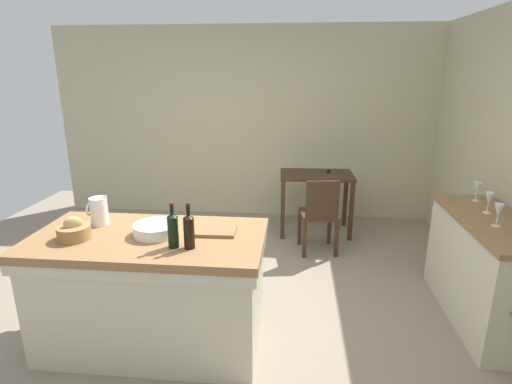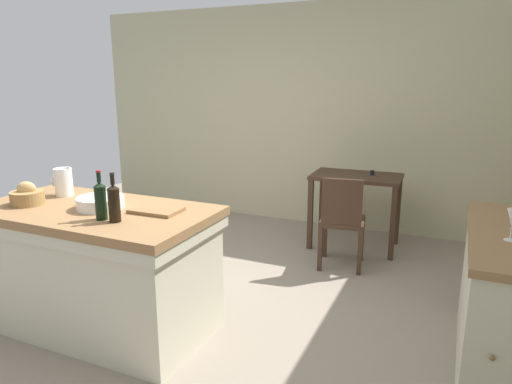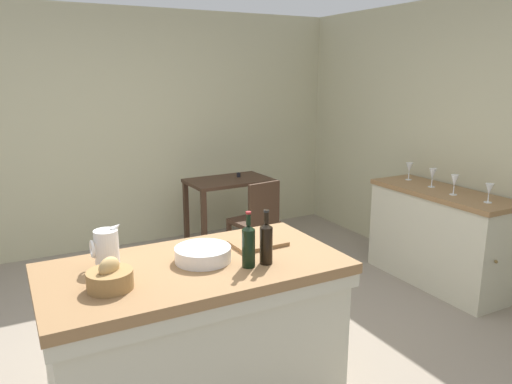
{
  "view_description": "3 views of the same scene",
  "coord_description": "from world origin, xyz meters",
  "px_view_note": "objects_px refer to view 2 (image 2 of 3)",
  "views": [
    {
      "loc": [
        0.69,
        -3.02,
        2.01
      ],
      "look_at": [
        0.35,
        0.38,
        0.98
      ],
      "focal_mm": 28.31,
      "sensor_mm": 36.0,
      "label": 1
    },
    {
      "loc": [
        1.91,
        -2.74,
        1.74
      ],
      "look_at": [
        0.45,
        0.52,
        0.86
      ],
      "focal_mm": 32.21,
      "sensor_mm": 36.0,
      "label": 2
    },
    {
      "loc": [
        -1.23,
        -2.86,
        1.92
      ],
      "look_at": [
        0.56,
        0.53,
        0.98
      ],
      "focal_mm": 34.3,
      "sensor_mm": 36.0,
      "label": 3
    }
  ],
  "objects_px": {
    "writing_desk": "(356,187)",
    "pitcher": "(63,182)",
    "bread_basket": "(27,196)",
    "wash_bowl": "(100,203)",
    "side_cabinet": "(508,304)",
    "cutting_board": "(156,210)",
    "island_table": "(97,264)",
    "wine_bottle_amber": "(101,200)",
    "wine_bottle_dark": "(114,202)",
    "wooden_chair": "(342,219)"
  },
  "relations": [
    {
      "from": "wine_bottle_dark",
      "to": "wooden_chair",
      "type": "bearing_deg",
      "value": 63.34
    },
    {
      "from": "writing_desk",
      "to": "wash_bowl",
      "type": "xyz_separation_m",
      "value": [
        -1.25,
        -2.35,
        0.28
      ]
    },
    {
      "from": "wooden_chair",
      "to": "pitcher",
      "type": "xyz_separation_m",
      "value": [
        -1.76,
        -1.57,
        0.52
      ]
    },
    {
      "from": "pitcher",
      "to": "bread_basket",
      "type": "xyz_separation_m",
      "value": [
        -0.04,
        -0.29,
        -0.05
      ]
    },
    {
      "from": "island_table",
      "to": "side_cabinet",
      "type": "distance_m",
      "value": 2.67
    },
    {
      "from": "side_cabinet",
      "to": "cutting_board",
      "type": "height_order",
      "value": "cutting_board"
    },
    {
      "from": "side_cabinet",
      "to": "wash_bowl",
      "type": "distance_m",
      "value": 2.65
    },
    {
      "from": "writing_desk",
      "to": "cutting_board",
      "type": "bearing_deg",
      "value": -110.47
    },
    {
      "from": "pitcher",
      "to": "wine_bottle_amber",
      "type": "height_order",
      "value": "wine_bottle_amber"
    },
    {
      "from": "writing_desk",
      "to": "pitcher",
      "type": "xyz_separation_m",
      "value": [
        -1.74,
        -2.2,
        0.35
      ]
    },
    {
      "from": "writing_desk",
      "to": "wooden_chair",
      "type": "bearing_deg",
      "value": -88.55
    },
    {
      "from": "pitcher",
      "to": "cutting_board",
      "type": "bearing_deg",
      "value": -4.89
    },
    {
      "from": "pitcher",
      "to": "wine_bottle_amber",
      "type": "bearing_deg",
      "value": -27.44
    },
    {
      "from": "bread_basket",
      "to": "cutting_board",
      "type": "xyz_separation_m",
      "value": [
        0.94,
        0.21,
        -0.05
      ]
    },
    {
      "from": "wine_bottle_dark",
      "to": "side_cabinet",
      "type": "bearing_deg",
      "value": 18.72
    },
    {
      "from": "writing_desk",
      "to": "cutting_board",
      "type": "distance_m",
      "value": 2.44
    },
    {
      "from": "writing_desk",
      "to": "wine_bottle_amber",
      "type": "relative_size",
      "value": 2.93
    },
    {
      "from": "island_table",
      "to": "writing_desk",
      "type": "height_order",
      "value": "island_table"
    },
    {
      "from": "wooden_chair",
      "to": "wash_bowl",
      "type": "xyz_separation_m",
      "value": [
        -1.26,
        -1.72,
        0.45
      ]
    },
    {
      "from": "island_table",
      "to": "pitcher",
      "type": "xyz_separation_m",
      "value": [
        -0.44,
        0.18,
        0.52
      ]
    },
    {
      "from": "island_table",
      "to": "wooden_chair",
      "type": "height_order",
      "value": "same"
    },
    {
      "from": "bread_basket",
      "to": "island_table",
      "type": "bearing_deg",
      "value": 12.98
    },
    {
      "from": "writing_desk",
      "to": "bread_basket",
      "type": "distance_m",
      "value": 3.07
    },
    {
      "from": "island_table",
      "to": "bread_basket",
      "type": "bearing_deg",
      "value": -167.02
    },
    {
      "from": "pitcher",
      "to": "island_table",
      "type": "bearing_deg",
      "value": -22.0
    },
    {
      "from": "wash_bowl",
      "to": "cutting_board",
      "type": "bearing_deg",
      "value": 11.66
    },
    {
      "from": "island_table",
      "to": "wash_bowl",
      "type": "bearing_deg",
      "value": 17.58
    },
    {
      "from": "writing_desk",
      "to": "bread_basket",
      "type": "xyz_separation_m",
      "value": [
        -1.79,
        -2.48,
        0.29
      ]
    },
    {
      "from": "side_cabinet",
      "to": "writing_desk",
      "type": "bearing_deg",
      "value": 125.97
    },
    {
      "from": "writing_desk",
      "to": "wine_bottle_amber",
      "type": "xyz_separation_m",
      "value": [
        -1.06,
        -2.55,
        0.36
      ]
    },
    {
      "from": "bread_basket",
      "to": "wash_bowl",
      "type": "bearing_deg",
      "value": 13.48
    },
    {
      "from": "wash_bowl",
      "to": "cutting_board",
      "type": "height_order",
      "value": "wash_bowl"
    },
    {
      "from": "island_table",
      "to": "wine_bottle_amber",
      "type": "distance_m",
      "value": 0.61
    },
    {
      "from": "bread_basket",
      "to": "wine_bottle_amber",
      "type": "bearing_deg",
      "value": -5.26
    },
    {
      "from": "bread_basket",
      "to": "writing_desk",
      "type": "bearing_deg",
      "value": 54.29
    },
    {
      "from": "pitcher",
      "to": "wash_bowl",
      "type": "relative_size",
      "value": 0.8
    },
    {
      "from": "island_table",
      "to": "side_cabinet",
      "type": "height_order",
      "value": "side_cabinet"
    },
    {
      "from": "wooden_chair",
      "to": "cutting_board",
      "type": "relative_size",
      "value": 2.74
    },
    {
      "from": "wooden_chair",
      "to": "bread_basket",
      "type": "distance_m",
      "value": 2.63
    },
    {
      "from": "pitcher",
      "to": "wine_bottle_amber",
      "type": "distance_m",
      "value": 0.77
    },
    {
      "from": "wine_bottle_amber",
      "to": "wash_bowl",
      "type": "bearing_deg",
      "value": 133.85
    },
    {
      "from": "island_table",
      "to": "cutting_board",
      "type": "height_order",
      "value": "cutting_board"
    },
    {
      "from": "wooden_chair",
      "to": "pitcher",
      "type": "bearing_deg",
      "value": -138.29
    },
    {
      "from": "writing_desk",
      "to": "wash_bowl",
      "type": "relative_size",
      "value": 2.9
    },
    {
      "from": "island_table",
      "to": "wooden_chair",
      "type": "xyz_separation_m",
      "value": [
        1.32,
        1.74,
        0.0
      ]
    },
    {
      "from": "side_cabinet",
      "to": "wash_bowl",
      "type": "relative_size",
      "value": 4.32
    },
    {
      "from": "writing_desk",
      "to": "pitcher",
      "type": "bearing_deg",
      "value": -128.4
    },
    {
      "from": "wooden_chair",
      "to": "bread_basket",
      "type": "height_order",
      "value": "bread_basket"
    },
    {
      "from": "island_table",
      "to": "wine_bottle_amber",
      "type": "bearing_deg",
      "value": -35.92
    },
    {
      "from": "island_table",
      "to": "wine_bottle_dark",
      "type": "relative_size",
      "value": 5.39
    }
  ]
}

